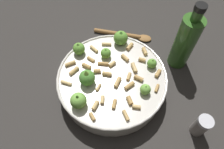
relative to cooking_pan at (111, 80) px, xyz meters
The scene contains 5 objects.
ground_plane 0.04m from the cooking_pan, 22.25° to the right, with size 2.40×2.40×0.00m, color #2D2B28.
cooking_pan is the anchor object (origin of this frame).
pepper_shaker 0.29m from the cooking_pan, 12.09° to the right, with size 0.04×0.04×0.08m.
olive_oil_bottle 0.26m from the cooking_pan, 42.69° to the left, with size 0.07×0.07×0.25m.
wooden_spoon 0.23m from the cooking_pan, 94.43° to the left, with size 0.23×0.05×0.02m.
Camera 1 is at (0.10, -0.31, 0.59)m, focal length 32.40 mm.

